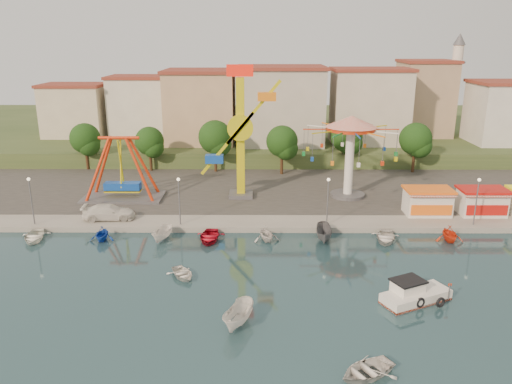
{
  "coord_description": "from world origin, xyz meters",
  "views": [
    {
      "loc": [
        0.56,
        -38.05,
        20.0
      ],
      "look_at": [
        0.27,
        14.0,
        4.0
      ],
      "focal_mm": 35.0,
      "sensor_mm": 36.0,
      "label": 1
    }
  ],
  "objects_px": {
    "pirate_ship_ride": "(121,169)",
    "skiff": "(239,316)",
    "cabin_motorboat": "(414,295)",
    "rowboat_a": "(182,274)",
    "wave_swinger": "(351,138)",
    "van": "(109,212)",
    "kamikaze_tower": "(243,136)"
  },
  "relations": [
    {
      "from": "rowboat_a",
      "to": "skiff",
      "type": "distance_m",
      "value": 9.37
    },
    {
      "from": "kamikaze_tower",
      "to": "wave_swinger",
      "type": "distance_m",
      "value": 13.38
    },
    {
      "from": "wave_swinger",
      "to": "cabin_motorboat",
      "type": "xyz_separation_m",
      "value": [
        0.92,
        -25.85,
        -7.66
      ]
    },
    {
      "from": "rowboat_a",
      "to": "skiff",
      "type": "height_order",
      "value": "skiff"
    },
    {
      "from": "skiff",
      "to": "kamikaze_tower",
      "type": "bearing_deg",
      "value": 111.25
    },
    {
      "from": "cabin_motorboat",
      "to": "van",
      "type": "xyz_separation_m",
      "value": [
        -29.18,
        17.16,
        0.9
      ]
    },
    {
      "from": "cabin_motorboat",
      "to": "van",
      "type": "bearing_deg",
      "value": 123.86
    },
    {
      "from": "wave_swinger",
      "to": "van",
      "type": "height_order",
      "value": "wave_swinger"
    },
    {
      "from": "pirate_ship_ride",
      "to": "skiff",
      "type": "relative_size",
      "value": 2.43
    },
    {
      "from": "pirate_ship_ride",
      "to": "wave_swinger",
      "type": "height_order",
      "value": "wave_swinger"
    },
    {
      "from": "cabin_motorboat",
      "to": "rowboat_a",
      "type": "xyz_separation_m",
      "value": [
        -19.03,
        4.1,
        -0.2
      ]
    },
    {
      "from": "pirate_ship_ride",
      "to": "van",
      "type": "xyz_separation_m",
      "value": [
        0.38,
        -7.63,
        -2.96
      ]
    },
    {
      "from": "wave_swinger",
      "to": "rowboat_a",
      "type": "relative_size",
      "value": 3.68
    },
    {
      "from": "wave_swinger",
      "to": "van",
      "type": "relative_size",
      "value": 2.02
    },
    {
      "from": "rowboat_a",
      "to": "van",
      "type": "height_order",
      "value": "van"
    },
    {
      "from": "rowboat_a",
      "to": "pirate_ship_ride",
      "type": "bearing_deg",
      "value": 86.54
    },
    {
      "from": "pirate_ship_ride",
      "to": "van",
      "type": "distance_m",
      "value": 8.2
    },
    {
      "from": "cabin_motorboat",
      "to": "van",
      "type": "distance_m",
      "value": 33.86
    },
    {
      "from": "cabin_motorboat",
      "to": "skiff",
      "type": "xyz_separation_m",
      "value": [
        -13.8,
        -3.66,
        0.26
      ]
    },
    {
      "from": "wave_swinger",
      "to": "rowboat_a",
      "type": "bearing_deg",
      "value": -129.78
    },
    {
      "from": "wave_swinger",
      "to": "rowboat_a",
      "type": "distance_m",
      "value": 29.38
    },
    {
      "from": "wave_swinger",
      "to": "cabin_motorboat",
      "type": "height_order",
      "value": "wave_swinger"
    },
    {
      "from": "pirate_ship_ride",
      "to": "van",
      "type": "bearing_deg",
      "value": -87.16
    },
    {
      "from": "skiff",
      "to": "van",
      "type": "bearing_deg",
      "value": 146.75
    },
    {
      "from": "cabin_motorboat",
      "to": "kamikaze_tower",
      "type": "bearing_deg",
      "value": 93.57
    },
    {
      "from": "van",
      "to": "kamikaze_tower",
      "type": "bearing_deg",
      "value": -65.17
    },
    {
      "from": "pirate_ship_ride",
      "to": "rowboat_a",
      "type": "height_order",
      "value": "pirate_ship_ride"
    },
    {
      "from": "skiff",
      "to": "wave_swinger",
      "type": "bearing_deg",
      "value": 86.71
    },
    {
      "from": "pirate_ship_ride",
      "to": "cabin_motorboat",
      "type": "distance_m",
      "value": 38.77
    },
    {
      "from": "rowboat_a",
      "to": "van",
      "type": "relative_size",
      "value": 0.55
    },
    {
      "from": "pirate_ship_ride",
      "to": "skiff",
      "type": "height_order",
      "value": "pirate_ship_ride"
    },
    {
      "from": "pirate_ship_ride",
      "to": "rowboat_a",
      "type": "distance_m",
      "value": 23.57
    }
  ]
}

